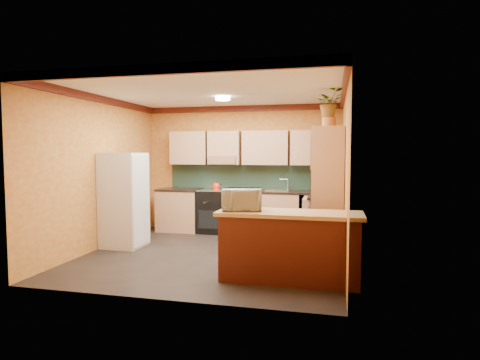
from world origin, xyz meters
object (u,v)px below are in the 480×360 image
fridge (124,200)px  pantry (328,194)px  base_cabinets_back (241,213)px  microwave (241,199)px  stove (213,211)px  breakfast_bar (289,248)px

fridge → pantry: pantry is taller
base_cabinets_back → pantry: (1.79, -1.63, 0.61)m
fridge → microwave: size_ratio=3.23×
stove → fridge: bearing=-126.5°
stove → pantry: bearing=-34.1°
microwave → fridge: bearing=137.0°
stove → fridge: 2.03m
breakfast_bar → microwave: microwave is taller
base_cabinets_back → microwave: (0.67, -2.88, 0.64)m
stove → microwave: (1.29, -2.88, 0.62)m
fridge → base_cabinets_back: bearing=41.5°
base_cabinets_back → microwave: 3.02m
stove → microwave: microwave is taller
base_cabinets_back → stove: (-0.62, -0.00, 0.02)m
breakfast_bar → fridge: bearing=157.7°
stove → fridge: (-1.18, -1.60, 0.39)m
breakfast_bar → microwave: (-0.65, 0.00, 0.64)m
breakfast_bar → microwave: bearing=180.0°
base_cabinets_back → breakfast_bar: same height
pantry → microwave: pantry is taller
base_cabinets_back → stove: size_ratio=4.01×
fridge → pantry: size_ratio=0.81×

